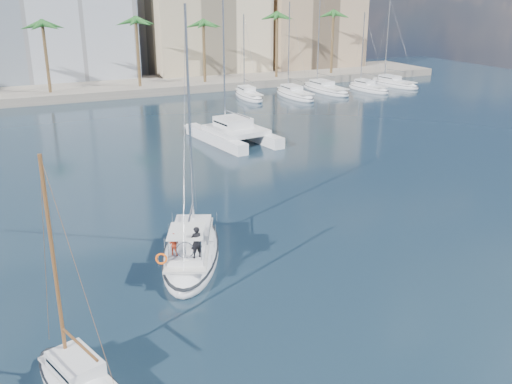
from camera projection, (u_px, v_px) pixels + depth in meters
ground at (269, 250)px, 34.52m from camera, size 160.00×160.00×0.00m
quay at (91, 89)px, 86.34m from camera, size 120.00×14.00×1.20m
building_beige at (205, 19)px, 99.65m from camera, size 20.00×14.00×20.00m
building_tan_right at (309, 23)px, 106.27m from camera, size 18.00×12.00×18.00m
palm_centre at (89, 24)px, 79.67m from camera, size 3.60×3.60×12.30m
palm_right at (301, 19)px, 93.26m from camera, size 3.60×3.60×12.30m
main_sloop at (191, 251)px, 33.31m from camera, size 6.99×10.50×14.94m
catamaran at (234, 131)px, 58.90m from camera, size 6.89×11.53×16.01m
seagull at (204, 243)px, 32.86m from camera, size 1.12×0.48×0.21m
moored_yacht_a at (249, 98)px, 82.59m from camera, size 3.37×9.52×11.90m
moored_yacht_b at (295, 97)px, 83.49m from camera, size 3.32×10.83×13.72m
moored_yacht_c at (325, 92)px, 87.79m from camera, size 3.98×12.33×15.54m
moored_yacht_d at (368, 91)px, 88.68m from camera, size 3.52×9.55×11.90m
moored_yacht_e at (394, 86)px, 92.99m from camera, size 4.61×11.11×13.72m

